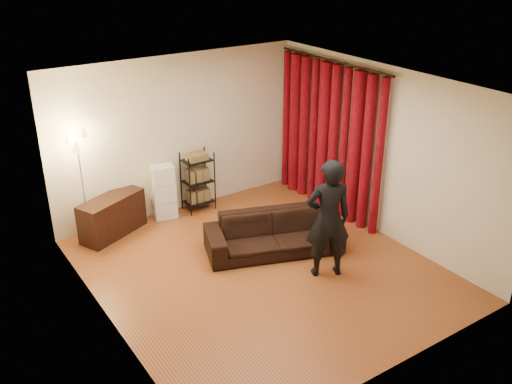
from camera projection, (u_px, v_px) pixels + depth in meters
floor at (262, 270)px, 8.26m from camera, size 5.00×5.00×0.00m
ceiling at (263, 86)px, 7.14m from camera, size 5.00×5.00×0.00m
wall_back at (178, 135)px, 9.59m from camera, size 5.00×0.00×5.00m
wall_front at (400, 267)px, 5.81m from camera, size 5.00×0.00×5.00m
wall_left at (101, 228)px, 6.56m from camera, size 0.00×5.00×5.00m
wall_right at (382, 152)px, 8.84m from camera, size 0.00×5.00×5.00m
curtain_rod at (334, 61)px, 9.13m from camera, size 0.04×2.65×0.04m
curtain at (328, 138)px, 9.66m from camera, size 0.22×2.65×2.55m
sofa at (274, 234)px, 8.63m from camera, size 2.20×1.45×0.60m
person at (328, 219)px, 7.82m from camera, size 0.75×0.64×1.74m
media_cabinet at (112, 216)px, 9.11m from camera, size 1.19×0.84×0.65m
storage_boxes at (164, 192)px, 9.60m from camera, size 0.44×0.38×0.94m
wire_shelf at (198, 181)px, 9.87m from camera, size 0.55×0.44×1.06m
floor_lamp at (83, 189)px, 8.64m from camera, size 0.40×0.40×1.82m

